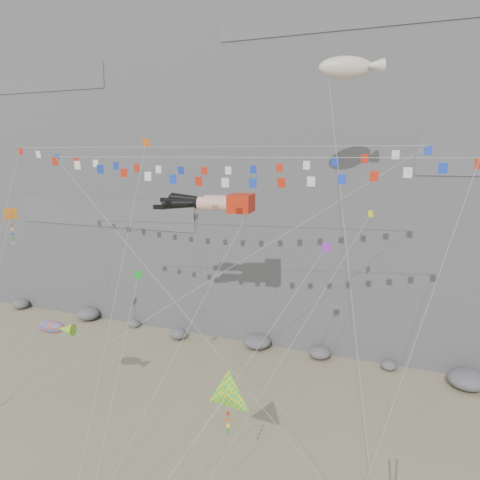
{
  "coord_description": "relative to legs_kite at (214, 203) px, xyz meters",
  "views": [
    {
      "loc": [
        14.41,
        -22.34,
        18.22
      ],
      "look_at": [
        1.52,
        9.0,
        11.94
      ],
      "focal_mm": 35.0,
      "sensor_mm": 36.0,
      "label": 1
    }
  ],
  "objects": [
    {
      "name": "legs_kite",
      "position": [
        0.0,
        0.0,
        0.0
      ],
      "size": [
        7.09,
        17.43,
        22.05
      ],
      "rotation": [
        0.0,
        0.0,
        0.14
      ],
      "color": "red",
      "rests_on": "ground"
    },
    {
      "name": "small_kite_d",
      "position": [
        10.0,
        2.34,
        -1.04
      ],
      "size": [
        7.14,
        16.83,
        22.56
      ],
      "color": "#FFF215",
      "rests_on": "ground"
    },
    {
      "name": "cliff",
      "position": [
        -0.5,
        25.25,
        10.13
      ],
      "size": [
        80.0,
        28.0,
        50.0
      ],
      "primitive_type": "cube",
      "color": "slate",
      "rests_on": "ground"
    },
    {
      "name": "delta_kite",
      "position": [
        5.23,
        -9.63,
        -8.43
      ],
      "size": [
        5.22,
        4.9,
        8.87
      ],
      "color": "yellow",
      "rests_on": "ground"
    },
    {
      "name": "harlequin_kite",
      "position": [
        -13.07,
        -5.42,
        -0.84
      ],
      "size": [
        1.7,
        5.87,
        15.1
      ],
      "color": "red",
      "rests_on": "ground"
    },
    {
      "name": "small_kite_a",
      "position": [
        -6.15,
        1.06,
        3.8
      ],
      "size": [
        4.54,
        14.5,
        23.76
      ],
      "color": "#DA5B12",
      "rests_on": "ground"
    },
    {
      "name": "ground",
      "position": [
        -0.5,
        -6.75,
        -14.87
      ],
      "size": [
        120.0,
        120.0,
        0.0
      ],
      "primitive_type": "plane",
      "color": "gray",
      "rests_on": "ground"
    },
    {
      "name": "flag_banner_upper",
      "position": [
        -2.15,
        0.9,
        3.79
      ],
      "size": [
        31.28,
        12.56,
        24.89
      ],
      "color": "red",
      "rests_on": "ground"
    },
    {
      "name": "small_kite_b",
      "position": [
        7.92,
        -0.84,
        -2.64
      ],
      "size": [
        7.27,
        11.35,
        17.69
      ],
      "color": "purple",
      "rests_on": "ground"
    },
    {
      "name": "small_kite_c",
      "position": [
        -3.5,
        -4.36,
        -4.63
      ],
      "size": [
        3.18,
        9.44,
        13.83
      ],
      "color": "#17981F",
      "rests_on": "ground"
    },
    {
      "name": "blimp_windsock",
      "position": [
        8.2,
        2.84,
        8.77
      ],
      "size": [
        6.55,
        12.09,
        26.21
      ],
      "color": "beige",
      "rests_on": "ground"
    },
    {
      "name": "flag_banner_lower",
      "position": [
        3.39,
        -3.68,
        3.1
      ],
      "size": [
        25.26,
        5.37,
        20.5
      ],
      "color": "red",
      "rests_on": "ground"
    },
    {
      "name": "fish_windsock",
      "position": [
        -8.87,
        -6.66,
        -7.97
      ],
      "size": [
        8.21,
        5.29,
        10.42
      ],
      "color": "#E7490B",
      "rests_on": "ground"
    },
    {
      "name": "talus_boulders",
      "position": [
        -0.5,
        10.25,
        -14.27
      ],
      "size": [
        60.0,
        3.0,
        1.2
      ],
      "primitive_type": null,
      "color": "slate",
      "rests_on": "ground"
    }
  ]
}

